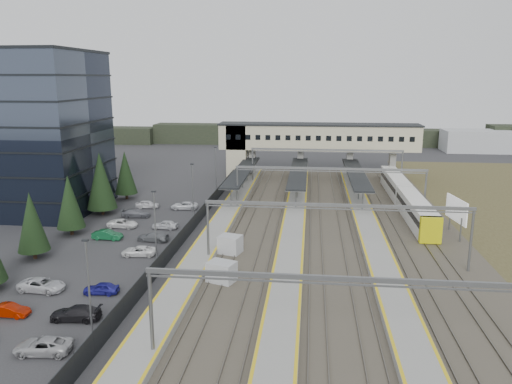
# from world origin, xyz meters

# --- Properties ---
(ground) EXTENTS (220.00, 220.00, 0.00)m
(ground) POSITION_xyz_m (0.00, 0.00, 0.00)
(ground) COLOR #2B2B2D
(ground) RESTS_ON ground
(office_building) EXTENTS (24.30, 18.30, 24.30)m
(office_building) POSITION_xyz_m (-36.00, 12.00, 12.19)
(office_building) COLOR #343C4C
(office_building) RESTS_ON ground
(conifer_row) EXTENTS (4.42, 49.82, 9.50)m
(conifer_row) POSITION_xyz_m (-22.00, -3.86, 4.84)
(conifer_row) COLOR black
(conifer_row) RESTS_ON ground
(car_park) EXTENTS (10.55, 44.73, 1.26)m
(car_park) POSITION_xyz_m (-13.43, -7.06, 0.60)
(car_park) COLOR #AFAFB4
(car_park) RESTS_ON ground
(lampposts) EXTENTS (0.50, 53.25, 8.07)m
(lampposts) POSITION_xyz_m (-8.00, 1.25, 4.34)
(lampposts) COLOR slate
(lampposts) RESTS_ON ground
(fence) EXTENTS (0.08, 90.00, 2.00)m
(fence) POSITION_xyz_m (-6.50, 5.00, 1.00)
(fence) COLOR #26282B
(fence) RESTS_ON ground
(relay_cabin_near) EXTENTS (3.18, 2.76, 2.23)m
(relay_cabin_near) POSITION_xyz_m (0.49, -13.55, 1.11)
(relay_cabin_near) COLOR #A6A8AB
(relay_cabin_near) RESTS_ON ground
(relay_cabin_far) EXTENTS (2.96, 2.68, 2.26)m
(relay_cabin_far) POSITION_xyz_m (-0.00, -5.16, 1.13)
(relay_cabin_far) COLOR #A6A8AB
(relay_cabin_far) RESTS_ON ground
(rail_corridor) EXTENTS (34.00, 90.00, 0.92)m
(rail_corridor) POSITION_xyz_m (9.34, 5.00, 0.29)
(rail_corridor) COLOR #3C392F
(rail_corridor) RESTS_ON ground
(canopies) EXTENTS (23.10, 30.00, 3.28)m
(canopies) POSITION_xyz_m (7.00, 27.00, 3.92)
(canopies) COLOR black
(canopies) RESTS_ON ground
(footbridge) EXTENTS (40.40, 6.40, 11.20)m
(footbridge) POSITION_xyz_m (7.70, 42.00, 7.93)
(footbridge) COLOR #B3AD8C
(footbridge) RESTS_ON ground
(gantries) EXTENTS (28.40, 62.28, 7.17)m
(gantries) POSITION_xyz_m (12.00, 3.00, 6.00)
(gantries) COLOR slate
(gantries) RESTS_ON ground
(train) EXTENTS (2.65, 36.83, 3.34)m
(train) POSITION_xyz_m (24.00, 18.69, 1.90)
(train) COLOR silver
(train) RESTS_ON ground
(billboard) EXTENTS (1.06, 6.05, 5.20)m
(billboard) POSITION_xyz_m (27.89, 4.51, 3.50)
(billboard) COLOR slate
(billboard) RESTS_ON ground
(treeline_far) EXTENTS (170.00, 19.00, 7.00)m
(treeline_far) POSITION_xyz_m (23.81, 92.28, 2.95)
(treeline_far) COLOR black
(treeline_far) RESTS_ON ground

